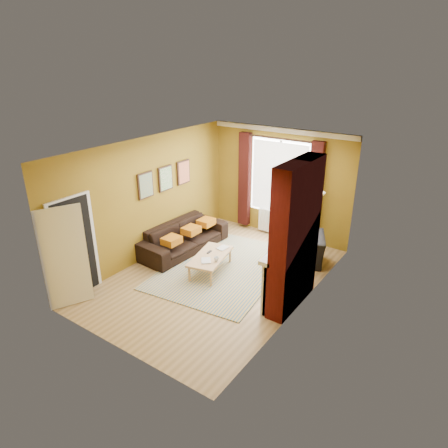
{
  "coord_description": "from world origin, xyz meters",
  "views": [
    {
      "loc": [
        4.35,
        -6.05,
        4.41
      ],
      "look_at": [
        0.0,
        0.25,
        1.15
      ],
      "focal_mm": 32.0,
      "sensor_mm": 36.0,
      "label": 1
    }
  ],
  "objects": [
    {
      "name": "book_b",
      "position": [
        -0.32,
        0.54,
        0.42
      ],
      "size": [
        0.22,
        0.29,
        0.02
      ],
      "primitive_type": "imported",
      "rotation": [
        0.0,
        0.0,
        -0.1
      ],
      "color": "#999999",
      "rests_on": "coffee_table"
    },
    {
      "name": "mug",
      "position": [
        0.02,
        -0.06,
        0.46
      ],
      "size": [
        0.12,
        0.12,
        0.1
      ],
      "primitive_type": "imported",
      "rotation": [
        0.0,
        0.0,
        -0.14
      ],
      "color": "#999999",
      "rests_on": "coffee_table"
    },
    {
      "name": "wicker_stool",
      "position": [
        0.84,
        2.39,
        0.19
      ],
      "size": [
        0.39,
        0.39,
        0.39
      ],
      "rotation": [
        0.0,
        0.0,
        -0.33
      ],
      "color": "#9F7B45",
      "rests_on": "ground"
    },
    {
      "name": "armchair",
      "position": [
        1.15,
        1.57,
        0.35
      ],
      "size": [
        1.39,
        1.33,
        0.71
      ],
      "primitive_type": "imported",
      "rotation": [
        0.0,
        0.0,
        3.59
      ],
      "color": "black",
      "rests_on": "ground"
    },
    {
      "name": "striped_rug",
      "position": [
        -0.12,
        0.4,
        0.01
      ],
      "size": [
        2.76,
        3.56,
        0.02
      ],
      "rotation": [
        0.0,
        0.0,
        0.12
      ],
      "color": "#356494",
      "rests_on": "ground"
    },
    {
      "name": "coffee_table",
      "position": [
        -0.25,
        0.09,
        0.37
      ],
      "size": [
        0.88,
        1.34,
        0.41
      ],
      "rotation": [
        0.0,
        0.0,
        0.23
      ],
      "color": "tan",
      "rests_on": "ground"
    },
    {
      "name": "ground",
      "position": [
        0.0,
        0.0,
        0.0
      ],
      "size": [
        5.5,
        5.5,
        0.0
      ],
      "primitive_type": "plane",
      "color": "olive",
      "rests_on": "ground"
    },
    {
      "name": "floor_lamp",
      "position": [
        1.3,
        2.18,
        1.23
      ],
      "size": [
        0.29,
        0.29,
        1.56
      ],
      "rotation": [
        0.0,
        0.0,
        -0.33
      ],
      "color": "black",
      "rests_on": "ground"
    },
    {
      "name": "book_a",
      "position": [
        -0.25,
        -0.24,
        0.42
      ],
      "size": [
        0.32,
        0.33,
        0.03
      ],
      "primitive_type": "imported",
      "rotation": [
        0.0,
        0.0,
        0.69
      ],
      "color": "#999999",
      "rests_on": "coffee_table"
    },
    {
      "name": "tv_remote",
      "position": [
        -0.35,
        0.18,
        0.42
      ],
      "size": [
        0.06,
        0.15,
        0.02
      ],
      "rotation": [
        0.0,
        0.0,
        0.07
      ],
      "color": "#272729",
      "rests_on": "coffee_table"
    },
    {
      "name": "room_walls",
      "position": [
        0.63,
        0.28,
        1.38
      ],
      "size": [
        3.82,
        5.54,
        2.83
      ],
      "color": "olive",
      "rests_on": "ground"
    },
    {
      "name": "sofa",
      "position": [
        -1.42,
        0.6,
        0.34
      ],
      "size": [
        1.06,
        2.4,
        0.69
      ],
      "primitive_type": "imported",
      "rotation": [
        0.0,
        0.0,
        1.51
      ],
      "color": "black",
      "rests_on": "ground"
    }
  ]
}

